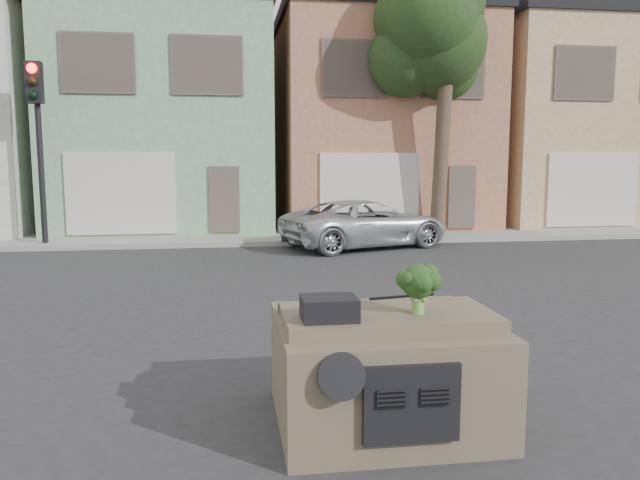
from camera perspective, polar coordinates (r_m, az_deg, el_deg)
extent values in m
plane|color=#303033|center=(9.03, 1.05, -8.61)|extent=(120.00, 120.00, 0.00)
cube|color=gray|center=(19.26, -4.08, 0.28)|extent=(40.00, 3.00, 0.15)
cube|color=#81B081|center=(23.18, -13.74, 10.48)|extent=(7.20, 8.20, 7.55)
cube|color=#AB6E52|center=(23.72, 4.93, 10.59)|extent=(7.20, 8.20, 7.55)
cube|color=tan|center=(26.46, 21.19, 9.80)|extent=(7.20, 8.20, 7.55)
imported|color=silver|center=(17.66, 4.23, -0.64)|extent=(5.26, 3.68, 1.33)
cube|color=black|center=(18.75, -24.28, 7.02)|extent=(0.40, 0.40, 5.10)
cube|color=#233A18|center=(19.52, 11.13, 12.53)|extent=(4.40, 4.00, 8.50)
cube|color=brown|center=(6.06, 5.81, -11.31)|extent=(2.00, 1.80, 1.12)
cube|color=black|center=(5.43, 0.84, -6.25)|extent=(0.48, 0.38, 0.20)
cube|color=black|center=(6.33, 7.51, -5.15)|extent=(0.69, 0.15, 0.02)
cube|color=#1C3714|center=(5.68, 8.98, -4.41)|extent=(0.40, 0.40, 0.46)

